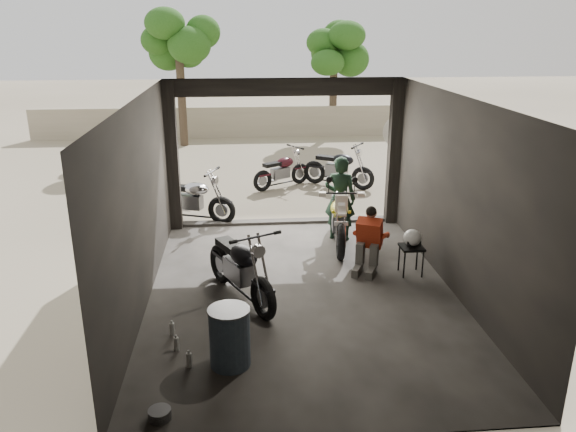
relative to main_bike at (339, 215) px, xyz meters
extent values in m
plane|color=#7A6D56|center=(-0.97, -2.10, -0.65)|extent=(80.00, 80.00, 0.00)
cube|color=#2D2B28|center=(-0.97, -2.10, -0.64)|extent=(5.00, 7.00, 0.02)
plane|color=black|center=(-0.97, -2.10, 2.55)|extent=(7.00, 7.00, 0.00)
cube|color=black|center=(-0.97, -5.60, 0.95)|extent=(5.00, 0.02, 3.20)
cube|color=black|center=(-3.47, -2.10, 0.95)|extent=(0.02, 7.00, 3.20)
cube|color=black|center=(1.53, -2.10, 0.95)|extent=(0.02, 7.00, 3.20)
cube|color=black|center=(-3.35, 1.28, 0.95)|extent=(0.24, 0.24, 3.20)
cube|color=black|center=(1.41, 1.28, 0.95)|extent=(0.24, 0.24, 3.20)
cube|color=black|center=(-0.97, 1.32, 2.37)|extent=(5.00, 0.16, 0.36)
cube|color=#2D2B28|center=(-0.97, 1.40, -0.61)|extent=(5.00, 0.25, 0.08)
cube|color=gray|center=(-0.97, 11.90, -0.05)|extent=(18.00, 0.30, 1.20)
cylinder|color=#382B1E|center=(-3.97, 10.40, 1.14)|extent=(0.30, 0.30, 3.58)
ellipsoid|color=#1E4C14|center=(-3.97, 10.40, 3.38)|extent=(2.20, 2.20, 3.14)
cylinder|color=#382B1E|center=(1.83, 11.90, 0.95)|extent=(0.30, 0.30, 3.20)
ellipsoid|color=#1E4C14|center=(1.83, 11.90, 2.95)|extent=(2.20, 2.20, 2.80)
imported|color=black|center=(0.07, 0.32, 0.23)|extent=(0.75, 0.62, 1.76)
cube|color=black|center=(1.03, -1.53, -0.12)|extent=(0.40, 0.40, 0.04)
cylinder|color=black|center=(0.87, -1.70, -0.39)|extent=(0.03, 0.03, 0.53)
cylinder|color=black|center=(1.20, -1.70, -0.39)|extent=(0.03, 0.03, 0.53)
cylinder|color=black|center=(0.87, -1.37, -0.39)|extent=(0.03, 0.03, 0.53)
cylinder|color=black|center=(1.20, -1.37, -0.39)|extent=(0.03, 0.03, 0.53)
ellipsoid|color=silver|center=(1.04, -1.51, 0.05)|extent=(0.40, 0.41, 0.30)
cylinder|color=#37495D|center=(-2.13, -4.09, -0.24)|extent=(0.69, 0.69, 0.82)
cylinder|color=black|center=(1.73, 2.08, 0.41)|extent=(0.08, 0.08, 2.11)
cylinder|color=beige|center=(1.73, 2.06, 1.27)|extent=(0.77, 0.03, 0.77)
camera|label=1|loc=(-1.94, -10.46, 3.57)|focal=35.00mm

